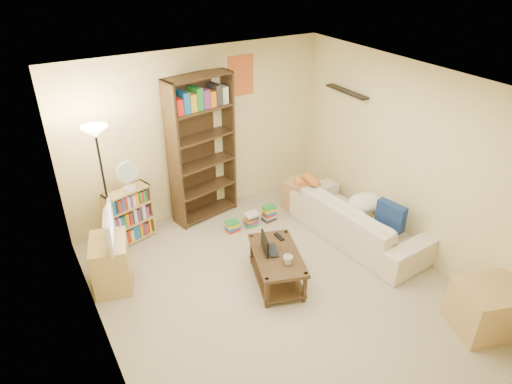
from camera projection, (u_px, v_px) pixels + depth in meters
room at (283, 172)px, 4.78m from camera, size 4.50×4.54×2.52m
sofa at (358, 220)px, 6.38m from camera, size 2.21×1.15×0.61m
navy_pillow at (391, 216)px, 5.98m from camera, size 0.19×0.41×0.36m
cream_blanket at (365, 203)px, 6.39m from camera, size 0.56×0.40×0.24m
tabby_cat at (308, 180)px, 6.63m from camera, size 0.48×0.20×0.16m
coffee_table at (277, 263)px, 5.59m from camera, size 0.81×1.08×0.43m
laptop at (276, 250)px, 5.56m from camera, size 0.41×0.38×0.02m
laptop_screen at (265, 243)px, 5.48m from camera, size 0.11×0.31×0.21m
mug at (288, 260)px, 5.32m from camera, size 0.17×0.17×0.11m
tv_remote at (279, 237)px, 5.80m from camera, size 0.06×0.17×0.02m
tv_stand at (111, 263)px, 5.52m from camera, size 0.57×0.69×0.64m
television at (104, 228)px, 5.27m from camera, size 0.73×0.44×0.40m
tall_bookshelf at (202, 146)px, 6.54m from camera, size 1.02×0.51×2.18m
short_bookshelf at (130, 215)px, 6.31m from camera, size 0.68×0.41×0.81m
desk_fan at (128, 175)px, 5.99m from camera, size 0.29×0.16×0.42m
floor_lamp at (99, 156)px, 5.47m from camera, size 0.31×0.31×1.85m
side_table at (301, 195)px, 7.12m from camera, size 0.50×0.50×0.48m
end_cabinet at (488, 308)px, 4.91m from camera, size 0.82×0.75×0.56m
book_stacks at (253, 219)px, 6.79m from camera, size 0.81×0.16×0.24m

